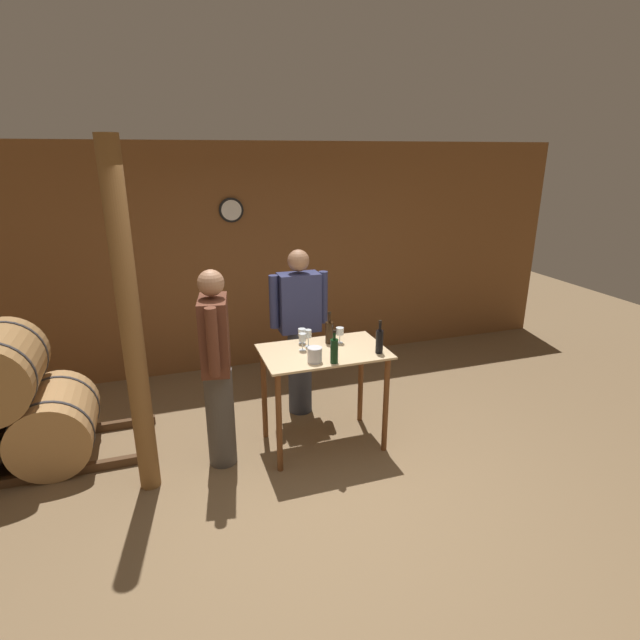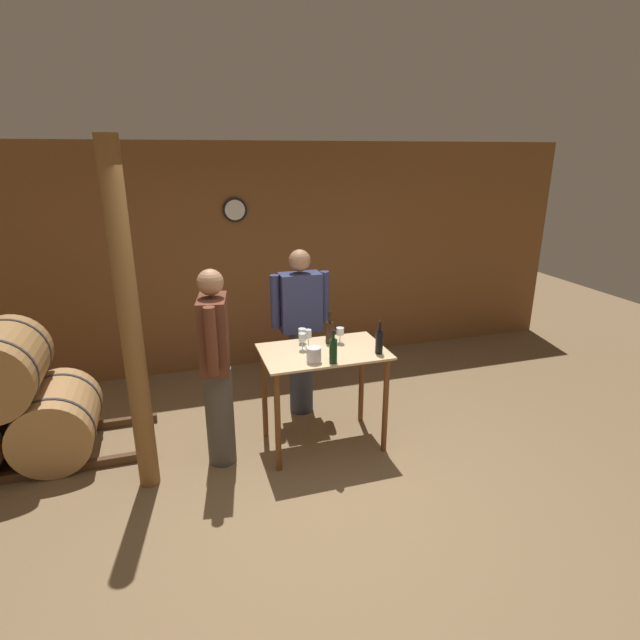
# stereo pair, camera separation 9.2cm
# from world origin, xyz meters

# --- Properties ---
(ground_plane) EXTENTS (14.00, 14.00, 0.00)m
(ground_plane) POSITION_xyz_m (0.00, 0.00, 0.00)
(ground_plane) COLOR brown
(back_wall) EXTENTS (8.40, 0.08, 2.70)m
(back_wall) POSITION_xyz_m (-0.00, 2.79, 1.35)
(back_wall) COLOR brown
(back_wall) RESTS_ON ground_plane
(barrel_rack) EXTENTS (2.31, 0.83, 1.24)m
(barrel_rack) POSITION_xyz_m (-2.38, 1.28, 0.51)
(barrel_rack) COLOR #4C331E
(barrel_rack) RESTS_ON ground_plane
(tasting_table) EXTENTS (1.09, 0.69, 0.93)m
(tasting_table) POSITION_xyz_m (0.25, 0.73, 0.74)
(tasting_table) COLOR #D1B284
(tasting_table) RESTS_ON ground_plane
(wooden_post) EXTENTS (0.16, 0.16, 2.70)m
(wooden_post) POSITION_xyz_m (-1.29, 0.60, 1.35)
(wooden_post) COLOR brown
(wooden_post) RESTS_ON ground_plane
(wine_bottle_far_left) EXTENTS (0.07, 0.07, 0.29)m
(wine_bottle_far_left) POSITION_xyz_m (0.24, 0.45, 1.04)
(wine_bottle_far_left) COLOR black
(wine_bottle_far_left) RESTS_ON tasting_table
(wine_bottle_left) EXTENTS (0.07, 0.07, 0.30)m
(wine_bottle_left) POSITION_xyz_m (0.36, 0.89, 1.04)
(wine_bottle_left) COLOR black
(wine_bottle_left) RESTS_ON tasting_table
(wine_bottle_center) EXTENTS (0.06, 0.06, 0.29)m
(wine_bottle_center) POSITION_xyz_m (0.69, 0.53, 1.04)
(wine_bottle_center) COLOR black
(wine_bottle_center) RESTS_ON tasting_table
(wine_glass_near_left) EXTENTS (0.06, 0.06, 0.15)m
(wine_glass_near_left) POSITION_xyz_m (0.08, 0.80, 1.04)
(wine_glass_near_left) COLOR silver
(wine_glass_near_left) RESTS_ON tasting_table
(wine_glass_near_center) EXTENTS (0.07, 0.07, 0.14)m
(wine_glass_near_center) POSITION_xyz_m (0.12, 0.96, 1.03)
(wine_glass_near_center) COLOR silver
(wine_glass_near_center) RESTS_ON tasting_table
(wine_glass_near_right) EXTENTS (0.06, 0.06, 0.16)m
(wine_glass_near_right) POSITION_xyz_m (0.15, 0.86, 1.05)
(wine_glass_near_right) COLOR silver
(wine_glass_near_right) RESTS_ON tasting_table
(wine_glass_far_side) EXTENTS (0.07, 0.07, 0.15)m
(wine_glass_far_side) POSITION_xyz_m (0.45, 0.86, 1.04)
(wine_glass_far_side) COLOR silver
(wine_glass_far_side) RESTS_ON tasting_table
(ice_bucket) EXTENTS (0.12, 0.12, 0.13)m
(ice_bucket) POSITION_xyz_m (0.10, 0.52, 0.99)
(ice_bucket) COLOR silver
(ice_bucket) RESTS_ON tasting_table
(person_host) EXTENTS (0.59, 0.24, 1.70)m
(person_host) POSITION_xyz_m (0.22, 1.40, 0.90)
(person_host) COLOR #333847
(person_host) RESTS_ON ground_plane
(person_visitor_with_scarf) EXTENTS (0.29, 0.58, 1.72)m
(person_visitor_with_scarf) POSITION_xyz_m (-0.68, 0.73, 0.91)
(person_visitor_with_scarf) COLOR #4C4742
(person_visitor_with_scarf) RESTS_ON ground_plane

